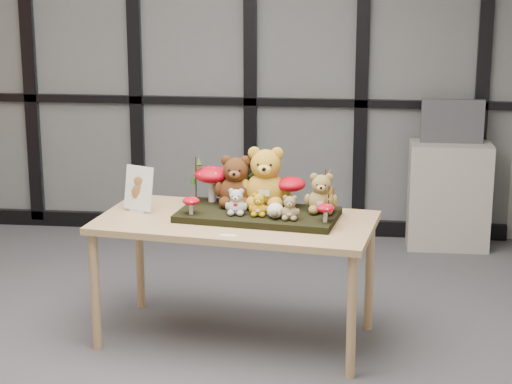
# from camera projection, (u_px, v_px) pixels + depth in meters

# --- Properties ---
(floor) EXTENTS (5.00, 5.00, 0.00)m
(floor) POSITION_uv_depth(u_px,v_px,m) (117.00, 359.00, 5.08)
(floor) COLOR #545559
(floor) RESTS_ON ground
(room_shell) EXTENTS (5.00, 5.00, 5.00)m
(room_shell) POSITION_uv_depth(u_px,v_px,m) (105.00, 52.00, 4.66)
(room_shell) COLOR beige
(room_shell) RESTS_ON floor
(glass_partition) EXTENTS (4.90, 0.06, 2.78)m
(glass_partition) POSITION_uv_depth(u_px,v_px,m) (192.00, 53.00, 7.10)
(glass_partition) COLOR #2D383F
(glass_partition) RESTS_ON floor
(display_table) EXTENTS (1.63, 0.98, 0.72)m
(display_table) POSITION_uv_depth(u_px,v_px,m) (236.00, 231.00, 5.19)
(display_table) COLOR tan
(display_table) RESTS_ON floor
(diorama_tray) EXTENTS (0.94, 0.57, 0.04)m
(diorama_tray) POSITION_uv_depth(u_px,v_px,m) (258.00, 215.00, 5.20)
(diorama_tray) COLOR black
(diorama_tray) RESTS_ON display_table
(bear_pooh_yellow) EXTENTS (0.33, 0.30, 0.38)m
(bear_pooh_yellow) POSITION_uv_depth(u_px,v_px,m) (266.00, 174.00, 5.25)
(bear_pooh_yellow) COLOR gold
(bear_pooh_yellow) RESTS_ON diorama_tray
(bear_brown_medium) EXTENTS (0.28, 0.26, 0.32)m
(bear_brown_medium) POSITION_uv_depth(u_px,v_px,m) (236.00, 178.00, 5.28)
(bear_brown_medium) COLOR #4B2710
(bear_brown_medium) RESTS_ON diorama_tray
(bear_tan_back) EXTENTS (0.21, 0.20, 0.25)m
(bear_tan_back) POSITION_uv_depth(u_px,v_px,m) (321.00, 191.00, 5.15)
(bear_tan_back) COLOR olive
(bear_tan_back) RESTS_ON diorama_tray
(bear_small_yellow) EXTENTS (0.12, 0.11, 0.14)m
(bear_small_yellow) POSITION_uv_depth(u_px,v_px,m) (259.00, 203.00, 5.09)
(bear_small_yellow) COLOR #C48F0F
(bear_small_yellow) RESTS_ON diorama_tray
(bear_white_bow) EXTENTS (0.14, 0.13, 0.16)m
(bear_white_bow) POSITION_uv_depth(u_px,v_px,m) (236.00, 200.00, 5.12)
(bear_white_bow) COLOR beige
(bear_white_bow) RESTS_ON diorama_tray
(bear_beige_small) EXTENTS (0.13, 0.12, 0.15)m
(bear_beige_small) POSITION_uv_depth(u_px,v_px,m) (290.00, 206.00, 5.02)
(bear_beige_small) COLOR olive
(bear_beige_small) RESTS_ON diorama_tray
(plush_cream_hedgehog) EXTENTS (0.08, 0.07, 0.09)m
(plush_cream_hedgehog) POSITION_uv_depth(u_px,v_px,m) (275.00, 210.00, 5.06)
(plush_cream_hedgehog) COLOR white
(plush_cream_hedgehog) RESTS_ON diorama_tray
(mushroom_back_left) EXTENTS (0.21, 0.21, 0.23)m
(mushroom_back_left) POSITION_uv_depth(u_px,v_px,m) (212.00, 182.00, 5.37)
(mushroom_back_left) COLOR #A90514
(mushroom_back_left) RESTS_ON diorama_tray
(mushroom_back_right) EXTENTS (0.17, 0.17, 0.19)m
(mushroom_back_right) POSITION_uv_depth(u_px,v_px,m) (290.00, 191.00, 5.25)
(mushroom_back_right) COLOR #A90514
(mushroom_back_right) RESTS_ON diorama_tray
(mushroom_front_left) EXTENTS (0.10, 0.10, 0.11)m
(mushroom_front_left) POSITION_uv_depth(u_px,v_px,m) (191.00, 205.00, 5.13)
(mushroom_front_left) COLOR #A90514
(mushroom_front_left) RESTS_ON diorama_tray
(mushroom_front_right) EXTENTS (0.10, 0.10, 0.11)m
(mushroom_front_right) POSITION_uv_depth(u_px,v_px,m) (325.00, 212.00, 4.98)
(mushroom_front_right) COLOR #A90514
(mushroom_front_right) RESTS_ON diorama_tray
(sprig_green_far_left) EXTENTS (0.05, 0.05, 0.27)m
(sprig_green_far_left) POSITION_uv_depth(u_px,v_px,m) (196.00, 179.00, 5.37)
(sprig_green_far_left) COLOR #123A0D
(sprig_green_far_left) RESTS_ON diorama_tray
(sprig_green_mid_left) EXTENTS (0.05, 0.05, 0.20)m
(sprig_green_mid_left) POSITION_uv_depth(u_px,v_px,m) (225.00, 184.00, 5.38)
(sprig_green_mid_left) COLOR #123A0D
(sprig_green_mid_left) RESTS_ON diorama_tray
(sprig_dry_far_right) EXTENTS (0.05, 0.05, 0.24)m
(sprig_dry_far_right) POSITION_uv_depth(u_px,v_px,m) (325.00, 191.00, 5.16)
(sprig_dry_far_right) COLOR brown
(sprig_dry_far_right) RESTS_ON diorama_tray
(sprig_dry_mid_right) EXTENTS (0.05, 0.05, 0.18)m
(sprig_dry_mid_right) POSITION_uv_depth(u_px,v_px,m) (328.00, 202.00, 5.05)
(sprig_dry_mid_right) COLOR brown
(sprig_dry_mid_right) RESTS_ON diorama_tray
(sprig_green_centre) EXTENTS (0.05, 0.05, 0.20)m
(sprig_green_centre) POSITION_uv_depth(u_px,v_px,m) (250.00, 186.00, 5.35)
(sprig_green_centre) COLOR #123A0D
(sprig_green_centre) RESTS_ON diorama_tray
(sign_holder) EXTENTS (0.19, 0.12, 0.26)m
(sign_holder) POSITION_uv_depth(u_px,v_px,m) (139.00, 191.00, 5.31)
(sign_holder) COLOR silver
(sign_holder) RESTS_ON display_table
(label_card) EXTENTS (0.09, 0.03, 0.00)m
(label_card) POSITION_uv_depth(u_px,v_px,m) (228.00, 235.00, 4.88)
(label_card) COLOR white
(label_card) RESTS_ON display_table
(cabinet) EXTENTS (0.60, 0.35, 0.80)m
(cabinet) POSITION_uv_depth(u_px,v_px,m) (449.00, 195.00, 6.94)
(cabinet) COLOR #A99F97
(cabinet) RESTS_ON floor
(monitor) EXTENTS (0.46, 0.05, 0.32)m
(monitor) POSITION_uv_depth(u_px,v_px,m) (452.00, 121.00, 6.82)
(monitor) COLOR #474A4E
(monitor) RESTS_ON cabinet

